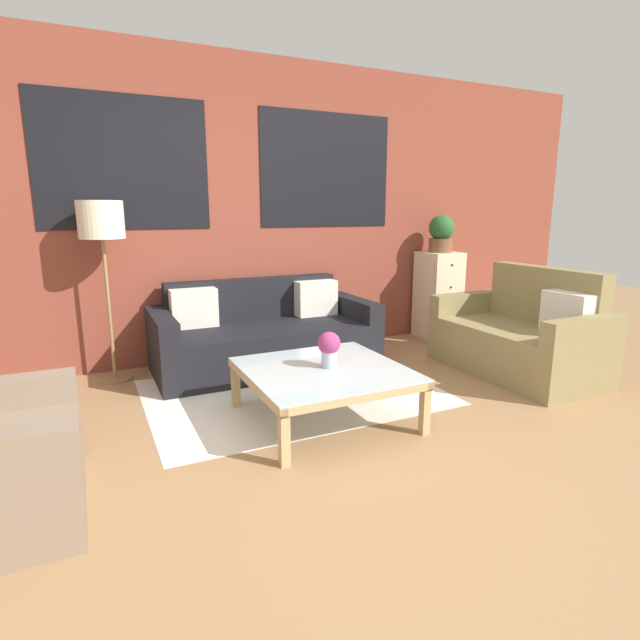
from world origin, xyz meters
TOP-DOWN VIEW (x-y plane):
  - ground_plane at (0.00, 0.00)m, footprint 16.00×16.00m
  - wall_back_brick at (0.00, 2.44)m, footprint 8.40×0.09m
  - rug at (0.07, 1.22)m, footprint 2.21×1.63m
  - couch_dark at (0.10, 1.95)m, footprint 1.96×0.88m
  - settee_vintage at (2.09, 0.82)m, footprint 0.80×1.43m
  - coffee_table at (0.07, 0.64)m, footprint 1.04×1.04m
  - floor_lamp at (-1.18, 2.14)m, footprint 0.35×0.35m
  - drawer_cabinet at (2.22, 2.15)m, footprint 0.39×0.44m
  - potted_plant at (2.22, 2.15)m, footprint 0.27×0.27m
  - flower_vase at (0.11, 0.64)m, footprint 0.15×0.15m

SIDE VIEW (x-z plane):
  - ground_plane at x=0.00m, z-range 0.00..0.00m
  - rug at x=0.07m, z-range 0.00..0.00m
  - couch_dark at x=0.10m, z-range -0.11..0.67m
  - settee_vintage at x=2.09m, z-range -0.15..0.77m
  - coffee_table at x=0.07m, z-range 0.14..0.51m
  - drawer_cabinet at x=2.22m, z-range 0.00..0.96m
  - flower_vase at x=0.11m, z-range 0.39..0.63m
  - potted_plant at x=2.22m, z-range 0.96..1.36m
  - floor_lamp at x=-1.18m, z-range 0.52..2.01m
  - wall_back_brick at x=0.00m, z-range 0.01..2.81m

